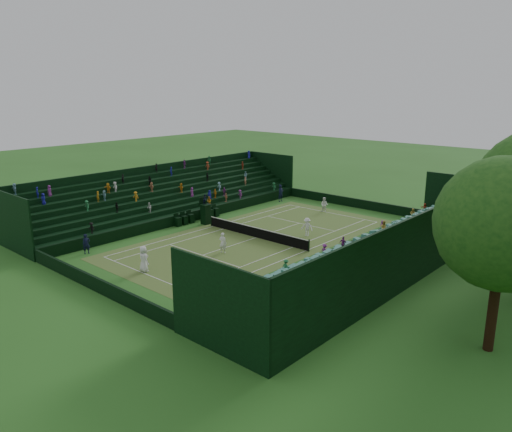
{
  "coord_description": "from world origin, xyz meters",
  "views": [
    {
      "loc": [
        28.27,
        -31.58,
        13.1
      ],
      "look_at": [
        0.0,
        0.0,
        2.0
      ],
      "focal_mm": 35.0,
      "sensor_mm": 36.0,
      "label": 1
    }
  ],
  "objects_px": {
    "umpire_chair": "(205,211)",
    "player_far_west": "(324,205)",
    "tennis_net": "(256,232)",
    "player_near_west": "(144,259)",
    "player_near_east": "(223,243)",
    "player_far_east": "(307,227)"
  },
  "relations": [
    {
      "from": "tennis_net",
      "to": "umpire_chair",
      "type": "distance_m",
      "value": 6.75
    },
    {
      "from": "umpire_chair",
      "to": "player_near_east",
      "type": "bearing_deg",
      "value": -33.74
    },
    {
      "from": "umpire_chair",
      "to": "tennis_net",
      "type": "bearing_deg",
      "value": -1.03
    },
    {
      "from": "umpire_chair",
      "to": "player_near_west",
      "type": "relative_size",
      "value": 1.54
    },
    {
      "from": "tennis_net",
      "to": "player_far_west",
      "type": "bearing_deg",
      "value": 93.63
    },
    {
      "from": "tennis_net",
      "to": "player_near_west",
      "type": "xyz_separation_m",
      "value": [
        -0.5,
        -11.63,
        0.44
      ]
    },
    {
      "from": "umpire_chair",
      "to": "player_far_west",
      "type": "height_order",
      "value": "umpire_chair"
    },
    {
      "from": "tennis_net",
      "to": "player_near_east",
      "type": "xyz_separation_m",
      "value": [
        0.78,
        -4.87,
        0.33
      ]
    },
    {
      "from": "player_near_west",
      "to": "player_far_west",
      "type": "distance_m",
      "value": 23.4
    },
    {
      "from": "player_far_east",
      "to": "player_far_west",
      "type": "bearing_deg",
      "value": 101.37
    },
    {
      "from": "umpire_chair",
      "to": "player_near_west",
      "type": "distance_m",
      "value": 13.29
    },
    {
      "from": "tennis_net",
      "to": "player_far_west",
      "type": "distance_m",
      "value": 11.79
    },
    {
      "from": "tennis_net",
      "to": "player_far_west",
      "type": "height_order",
      "value": "player_far_west"
    },
    {
      "from": "player_near_east",
      "to": "player_far_west",
      "type": "distance_m",
      "value": 16.71
    },
    {
      "from": "umpire_chair",
      "to": "player_far_east",
      "type": "relative_size",
      "value": 1.77
    },
    {
      "from": "umpire_chair",
      "to": "player_near_west",
      "type": "height_order",
      "value": "umpire_chair"
    },
    {
      "from": "player_far_west",
      "to": "player_near_west",
      "type": "bearing_deg",
      "value": -102.49
    },
    {
      "from": "umpire_chair",
      "to": "player_near_west",
      "type": "bearing_deg",
      "value": -62.17
    },
    {
      "from": "player_near_east",
      "to": "umpire_chair",
      "type": "bearing_deg",
      "value": -52.08
    },
    {
      "from": "tennis_net",
      "to": "umpire_chair",
      "type": "bearing_deg",
      "value": 178.97
    },
    {
      "from": "tennis_net",
      "to": "player_near_west",
      "type": "bearing_deg",
      "value": -92.46
    },
    {
      "from": "player_near_west",
      "to": "player_near_east",
      "type": "relative_size",
      "value": 1.12
    }
  ]
}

